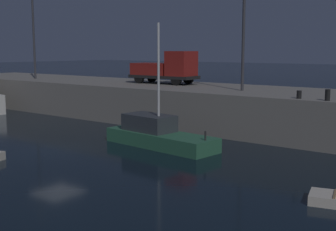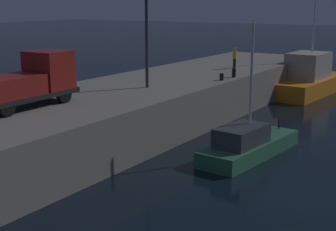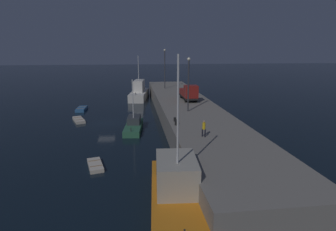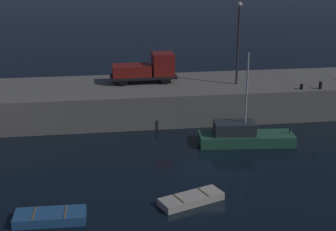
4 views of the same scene
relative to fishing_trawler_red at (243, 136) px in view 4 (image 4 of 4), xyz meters
name	(u,v)px [view 4 (image 4 of 4)]	position (x,y,z in m)	size (l,w,h in m)	color
ground_plane	(206,170)	(-3.83, -4.26, -0.69)	(320.00, 320.00, 0.00)	black
pier_quay	(176,98)	(-3.83, 8.39, 0.71)	(57.81, 8.55, 2.80)	gray
fishing_trawler_red	(243,136)	(0.00, 0.00, 0.00)	(7.38, 2.89, 7.08)	#2D6647
dinghy_orange_near	(50,217)	(-13.64, -9.56, -0.43)	(3.86, 1.65, 0.55)	#2D6099
rowboat_white_mid	(191,199)	(-5.66, -8.59, -0.47)	(4.04, 2.60, 0.47)	beige
lamp_post_east	(238,37)	(1.49, 7.42, 6.37)	(0.44, 0.44, 7.21)	#38383D
utility_truck	(147,69)	(-6.35, 9.13, 3.36)	(5.94, 2.15, 2.66)	black
bollard_west	(301,87)	(6.54, 4.85, 2.34)	(0.28, 0.28, 0.46)	black
bollard_central	(320,85)	(8.19, 4.73, 2.42)	(0.28, 0.28, 0.63)	black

